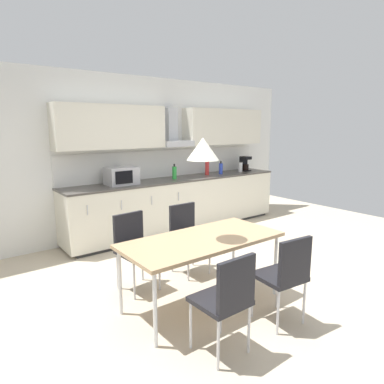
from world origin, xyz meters
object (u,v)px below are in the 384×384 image
Objects in this scene: chair_far_right at (187,231)px; chair_near_right at (286,271)px; bottle_green at (174,173)px; bottle_blue at (221,168)px; pendant_lamp at (203,149)px; dining_table at (202,242)px; chair_near_left at (227,295)px; microwave at (122,176)px; coffee_maker at (245,164)px; chair_far_left at (134,243)px; bottle_white at (240,167)px; bottle_red at (207,168)px.

chair_near_right is at bearing -90.29° from chair_far_right.
bottle_green is 1.84m from chair_far_right.
pendant_lamp is (-2.33, -2.30, 0.58)m from bottle_blue.
bottle_blue is 2.53m from chair_far_right.
dining_table is 5.20× the size of pendant_lamp.
chair_near_left is at bearing -179.97° from chair_near_right.
pendant_lamp is (-1.24, -2.30, 0.58)m from bottle_green.
microwave reaches higher than dining_table.
bottle_blue is (-0.72, -0.06, -0.04)m from coffee_maker.
chair_near_right is (0.75, -1.54, 0.00)m from chair_far_left.
coffee_maker is 3.89m from pendant_lamp.
bottle_green is at bearing -178.16° from coffee_maker.
chair_near_left is 1.71m from chair_far_right.
bottle_green is (-1.62, 0.01, 0.01)m from bottle_white.
microwave is 0.99m from bottle_green.
chair_far_left is at bearing -179.97° from chair_far_right.
coffee_maker is 0.72m from bottle_blue.
coffee_maker is (2.80, 0.03, 0.01)m from microwave.
bottle_blue is 0.29× the size of chair_near_right.
coffee_maker is 1.00m from bottle_red.
chair_far_right is (0.75, 1.54, 0.00)m from chair_near_left.
pendant_lamp is at bearing -135.00° from dining_table.
chair_near_left is at bearing -101.39° from microwave.
bottle_green is 1.09m from bottle_blue.
bottle_green is at bearing -174.76° from bottle_red.
chair_near_right is at bearing -130.59° from coffee_maker.
coffee_maker reaches higher than dining_table.
dining_table is (-3.05, -2.36, -0.41)m from coffee_maker.
chair_far_right reaches higher than dining_table.
bottle_red is 2.38m from chair_far_right.
coffee_maker is 4.67m from chair_near_left.
bottle_blue is at bearing 57.38° from chair_near_right.
bottle_white is 0.27× the size of chair_near_left.
bottle_red is at bearing 49.25° from pendant_lamp.
chair_far_left reaches higher than dining_table.
bottle_green is at bearing 61.65° from pendant_lamp.
bottle_green reaches higher than chair_near_right.
chair_near_right is (-0.88, -3.07, -0.52)m from bottle_green.
chair_far_left is at bearing -136.67° from bottle_green.
chair_near_left is 2.72× the size of pendant_lamp.
bottle_green is 3.51m from chair_near_left.
bottle_red is at bearing 174.47° from bottle_white.
microwave reaches higher than bottle_white.
bottle_red is 3.16m from dining_table.
bottle_white is 0.87× the size of bottle_green.
chair_near_right is at bearing -87.89° from microwave.
chair_far_right is at bearing 64.12° from chair_near_left.
chair_far_right is (0.76, 0.00, 0.00)m from chair_far_left.
chair_far_left is 0.76m from chair_far_right.
coffee_maker reaches higher than bottle_green.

